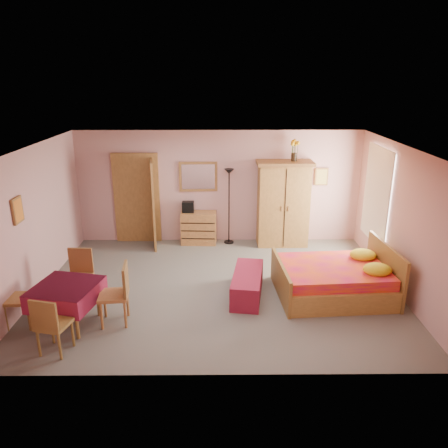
{
  "coord_description": "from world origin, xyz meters",
  "views": [
    {
      "loc": [
        0.04,
        -7.31,
        3.75
      ],
      "look_at": [
        0.1,
        0.3,
        1.15
      ],
      "focal_mm": 35.0,
      "sensor_mm": 36.0,
      "label": 1
    }
  ],
  "objects_px": {
    "chest_of_drawers": "(199,228)",
    "chair_east": "(114,294)",
    "bench": "(247,284)",
    "dining_table": "(68,305)",
    "wall_mirror": "(198,177)",
    "sunflower_vase": "(294,150)",
    "bed": "(333,271)",
    "chair_north": "(78,277)",
    "stereo": "(188,207)",
    "chair_south": "(54,324)",
    "wardrobe": "(283,204)",
    "floor_lamp": "(229,207)",
    "chair_west": "(19,298)"
  },
  "relations": [
    {
      "from": "stereo",
      "to": "floor_lamp",
      "type": "xyz_separation_m",
      "value": [
        0.94,
        0.0,
        -0.0
      ]
    },
    {
      "from": "chair_south",
      "to": "chair_east",
      "type": "bearing_deg",
      "value": 62.56
    },
    {
      "from": "dining_table",
      "to": "chair_west",
      "type": "xyz_separation_m",
      "value": [
        -0.73,
        -0.01,
        0.13
      ]
    },
    {
      "from": "bench",
      "to": "chair_west",
      "type": "distance_m",
      "value": 3.74
    },
    {
      "from": "sunflower_vase",
      "to": "dining_table",
      "type": "xyz_separation_m",
      "value": [
        -4.02,
        -3.48,
        -1.85
      ]
    },
    {
      "from": "chair_south",
      "to": "chair_east",
      "type": "xyz_separation_m",
      "value": [
        0.66,
        0.77,
        0.05
      ]
    },
    {
      "from": "wardrobe",
      "to": "chest_of_drawers",
      "type": "bearing_deg",
      "value": 177.03
    },
    {
      "from": "chair_north",
      "to": "chair_east",
      "type": "bearing_deg",
      "value": 141.83
    },
    {
      "from": "sunflower_vase",
      "to": "chair_south",
      "type": "relative_size",
      "value": 0.53
    },
    {
      "from": "wall_mirror",
      "to": "chair_east",
      "type": "xyz_separation_m",
      "value": [
        -1.17,
        -3.68,
        -1.06
      ]
    },
    {
      "from": "sunflower_vase",
      "to": "bench",
      "type": "xyz_separation_m",
      "value": [
        -1.15,
        -2.54,
        -1.97
      ]
    },
    {
      "from": "wall_mirror",
      "to": "chair_west",
      "type": "bearing_deg",
      "value": -127.53
    },
    {
      "from": "wardrobe",
      "to": "sunflower_vase",
      "type": "relative_size",
      "value": 4.14
    },
    {
      "from": "sunflower_vase",
      "to": "bed",
      "type": "height_order",
      "value": "sunflower_vase"
    },
    {
      "from": "wall_mirror",
      "to": "bed",
      "type": "xyz_separation_m",
      "value": [
        2.51,
        -2.77,
        -1.09
      ]
    },
    {
      "from": "chest_of_drawers",
      "to": "chair_west",
      "type": "bearing_deg",
      "value": -123.94
    },
    {
      "from": "floor_lamp",
      "to": "chair_west",
      "type": "relative_size",
      "value": 1.87
    },
    {
      "from": "dining_table",
      "to": "bench",
      "type": "bearing_deg",
      "value": 18.02
    },
    {
      "from": "chest_of_drawers",
      "to": "wardrobe",
      "type": "relative_size",
      "value": 0.41
    },
    {
      "from": "wardrobe",
      "to": "dining_table",
      "type": "relative_size",
      "value": 2.11
    },
    {
      "from": "chest_of_drawers",
      "to": "chair_east",
      "type": "bearing_deg",
      "value": -106.06
    },
    {
      "from": "wall_mirror",
      "to": "chair_south",
      "type": "height_order",
      "value": "wall_mirror"
    },
    {
      "from": "chest_of_drawers",
      "to": "wardrobe",
      "type": "distance_m",
      "value": 2.02
    },
    {
      "from": "wall_mirror",
      "to": "bed",
      "type": "bearing_deg",
      "value": -50.37
    },
    {
      "from": "chair_north",
      "to": "stereo",
      "type": "bearing_deg",
      "value": -117.63
    },
    {
      "from": "stereo",
      "to": "sunflower_vase",
      "type": "distance_m",
      "value": 2.71
    },
    {
      "from": "stereo",
      "to": "bed",
      "type": "bearing_deg",
      "value": -43.25
    },
    {
      "from": "stereo",
      "to": "bench",
      "type": "height_order",
      "value": "stereo"
    },
    {
      "from": "floor_lamp",
      "to": "chair_south",
      "type": "relative_size",
      "value": 1.97
    },
    {
      "from": "stereo",
      "to": "dining_table",
      "type": "relative_size",
      "value": 0.29
    },
    {
      "from": "floor_lamp",
      "to": "wardrobe",
      "type": "xyz_separation_m",
      "value": [
        1.23,
        -0.09,
        0.1
      ]
    },
    {
      "from": "wall_mirror",
      "to": "chair_east",
      "type": "height_order",
      "value": "wall_mirror"
    },
    {
      "from": "chair_south",
      "to": "chair_north",
      "type": "bearing_deg",
      "value": 107.42
    },
    {
      "from": "dining_table",
      "to": "chair_west",
      "type": "bearing_deg",
      "value": -178.93
    },
    {
      "from": "chair_south",
      "to": "bench",
      "type": "bearing_deg",
      "value": 43.72
    },
    {
      "from": "chair_east",
      "to": "chair_south",
      "type": "bearing_deg",
      "value": 133.4
    },
    {
      "from": "wardrobe",
      "to": "dining_table",
      "type": "xyz_separation_m",
      "value": [
        -3.82,
        -3.45,
        -0.64
      ]
    },
    {
      "from": "wardrobe",
      "to": "sunflower_vase",
      "type": "bearing_deg",
      "value": 6.19
    },
    {
      "from": "chest_of_drawers",
      "to": "bed",
      "type": "relative_size",
      "value": 0.4
    },
    {
      "from": "bed",
      "to": "chair_north",
      "type": "bearing_deg",
      "value": 178.78
    },
    {
      "from": "chest_of_drawers",
      "to": "wardrobe",
      "type": "bearing_deg",
      "value": 0.71
    },
    {
      "from": "wardrobe",
      "to": "chair_south",
      "type": "bearing_deg",
      "value": -133.15
    },
    {
      "from": "sunflower_vase",
      "to": "chair_west",
      "type": "bearing_deg",
      "value": -143.7
    },
    {
      "from": "dining_table",
      "to": "chest_of_drawers",
      "type": "bearing_deg",
      "value": 61.74
    },
    {
      "from": "stereo",
      "to": "wardrobe",
      "type": "distance_m",
      "value": 2.17
    },
    {
      "from": "floor_lamp",
      "to": "chair_north",
      "type": "height_order",
      "value": "floor_lamp"
    },
    {
      "from": "wall_mirror",
      "to": "chair_north",
      "type": "xyz_separation_m",
      "value": [
        -1.94,
        -2.99,
        -1.09
      ]
    },
    {
      "from": "bench",
      "to": "chair_south",
      "type": "relative_size",
      "value": 1.47
    },
    {
      "from": "bench",
      "to": "dining_table",
      "type": "height_order",
      "value": "dining_table"
    },
    {
      "from": "floor_lamp",
      "to": "bed",
      "type": "relative_size",
      "value": 0.89
    }
  ]
}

